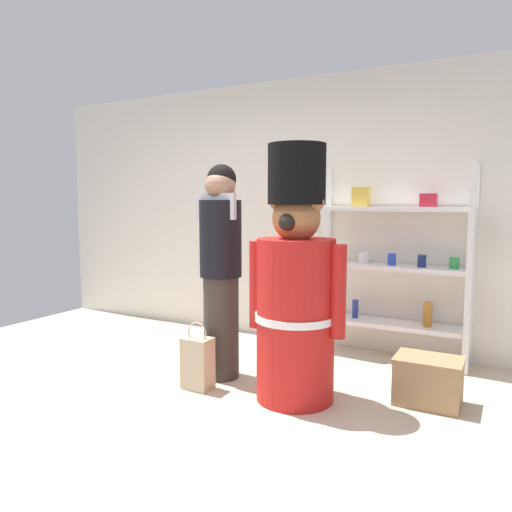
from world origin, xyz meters
TOP-DOWN VIEW (x-y plane):
  - ground_plane at (0.00, 0.00)m, footprint 6.40×6.40m
  - back_wall at (0.00, 2.20)m, footprint 6.40×0.12m
  - merchandise_shelf at (0.87, 1.98)m, footprint 1.34×0.35m
  - teddy_bear_guard at (0.50, 0.72)m, footprint 0.72×0.57m
  - person_shopper at (-0.20, 0.85)m, footprint 0.34×0.33m
  - shopping_bag at (-0.22, 0.55)m, footprint 0.22×0.15m
  - display_crate at (1.35, 1.08)m, footprint 0.45×0.33m

SIDE VIEW (x-z plane):
  - ground_plane at x=0.00m, z-range 0.00..0.00m
  - display_crate at x=1.35m, z-range 0.00..0.33m
  - shopping_bag at x=-0.22m, z-range -0.06..0.46m
  - teddy_bear_guard at x=0.50m, z-range -0.12..1.67m
  - merchandise_shelf at x=0.87m, z-range 0.01..1.72m
  - person_shopper at x=-0.20m, z-range 0.06..1.74m
  - back_wall at x=0.00m, z-range 0.00..2.60m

